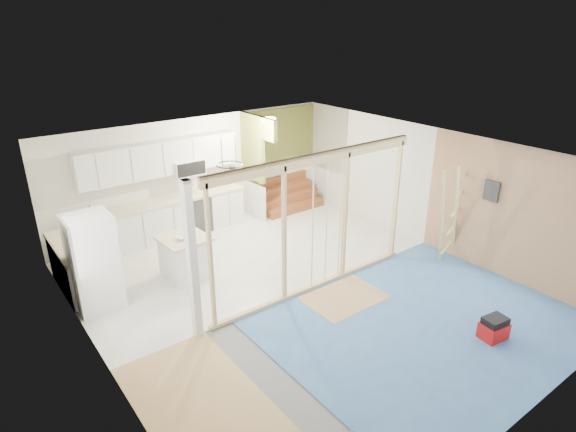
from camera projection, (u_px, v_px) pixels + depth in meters
room at (303, 228)px, 8.31m from camera, size 7.01×8.01×2.61m
floor_overlays at (303, 290)px, 8.89m from camera, size 7.00×8.00×0.03m
stud_frame at (290, 216)px, 8.04m from camera, size 4.66×0.14×2.60m
base_cabinets at (144, 231)px, 10.21m from camera, size 4.45×2.24×0.93m
upper_cabinets at (163, 159)px, 10.46m from camera, size 3.60×0.41×0.85m
green_partition at (276, 175)px, 12.28m from camera, size 2.25×1.51×2.60m
pot_rack at (230, 167)px, 9.27m from camera, size 0.52×0.52×0.72m
sheathing_panel at (520, 217)px, 8.77m from camera, size 0.02×4.00×2.60m
electrical_panel at (491, 191)px, 9.05m from camera, size 0.04×0.30×0.40m
ceiling_light at (269, 120)px, 10.83m from camera, size 0.32×0.32×0.08m
fridge at (94, 262)px, 8.10m from camera, size 0.75×0.72×1.70m
island at (185, 257)px, 9.23m from camera, size 0.90×0.90×0.83m
bowl at (182, 238)px, 8.99m from camera, size 0.26×0.26×0.06m
soap_bottle_a at (91, 208)px, 9.81m from camera, size 0.11×0.11×0.28m
soap_bottle_b at (228, 181)px, 11.58m from camera, size 0.10×0.10×0.18m
toolbox at (494, 329)px, 7.49m from camera, size 0.45×0.36×0.39m
ladder at (451, 214)px, 9.60m from camera, size 1.09×0.16×2.04m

